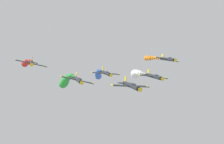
{
  "coord_description": "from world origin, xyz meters",
  "views": [
    {
      "loc": [
        23.34,
        75.11,
        78.22
      ],
      "look_at": [
        0.0,
        0.0,
        69.45
      ],
      "focal_mm": 42.43,
      "sensor_mm": 36.0,
      "label": 1
    }
  ],
  "objects": [
    {
      "name": "airplane_right_inner",
      "position": [
        10.82,
        3.08,
        67.94
      ],
      "size": [
        9.33,
        10.35,
        3.23
      ],
      "rotation": [
        0.0,
        -0.26,
        0.0
      ],
      "color": "#23282D"
    },
    {
      "name": "smoke_trail_right_inner",
      "position": [
        11.23,
        -21.3,
        64.26
      ],
      "size": [
        3.47,
        24.75,
        7.69
      ],
      "color": "green"
    },
    {
      "name": "smoke_trail_right_outer",
      "position": [
        -22.82,
        -22.34,
        72.04
      ],
      "size": [
        2.28,
        11.46,
        2.21
      ],
      "color": "orange"
    },
    {
      "name": "smoke_trail_trailing",
      "position": [
        24.48,
        -22.98,
        71.12
      ],
      "size": [
        4.05,
        13.28,
        3.27
      ],
      "color": "red"
    },
    {
      "name": "smoke_trail_left_inner",
      "position": [
        -15.99,
        -20.29,
        66.15
      ],
      "size": [
        7.93,
        24.35,
        5.42
      ],
      "color": "white"
    },
    {
      "name": "airplane_trailing",
      "position": [
        22.91,
        -7.59,
        72.08
      ],
      "size": [
        9.36,
        10.35,
        3.17
      ],
      "rotation": [
        0.0,
        -0.25,
        0.0
      ],
      "color": "#23282D"
    },
    {
      "name": "airplane_right_outer",
      "position": [
        -23.11,
        -8.21,
        72.39
      ],
      "size": [
        9.43,
        10.35,
        2.99
      ],
      "rotation": [
        0.0,
        -0.21,
        0.0
      ],
      "color": "#23282D"
    },
    {
      "name": "airplane_lead",
      "position": [
        0.17,
        16.22,
        67.85
      ],
      "size": [
        9.56,
        10.35,
        2.45
      ],
      "rotation": [
        0.0,
        -0.09,
        0.0
      ],
      "color": "#23282D"
    },
    {
      "name": "airplane_left_inner",
      "position": [
        -12.23,
        3.4,
        68.06
      ],
      "size": [
        9.5,
        10.35,
        2.76
      ],
      "rotation": [
        0.0,
        -0.15,
        0.0
      ],
      "color": "#23282D"
    },
    {
      "name": "smoke_trail_left_outer",
      "position": [
        -1.98,
        -24.73,
        65.92
      ],
      "size": [
        4.77,
        16.5,
        5.53
      ],
      "color": "blue"
    },
    {
      "name": "airplane_left_outer",
      "position": [
        -0.12,
        -6.77,
        68.36
      ],
      "size": [
        9.55,
        10.35,
        2.53
      ],
      "rotation": [
        0.0,
        -0.1,
        0.0
      ],
      "color": "#23282D"
    }
  ]
}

